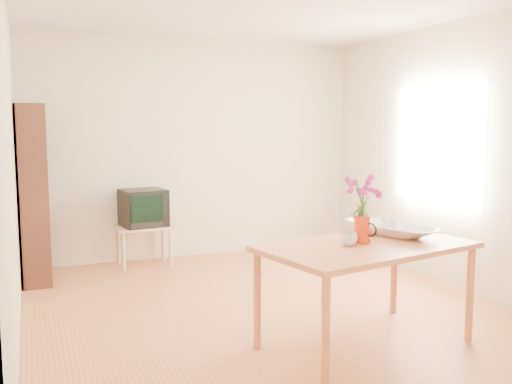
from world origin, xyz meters
name	(u,v)px	position (x,y,z in m)	size (l,w,h in m)	color
room	(272,160)	(0.03, 0.00, 1.30)	(4.50, 4.50, 4.50)	#AD643D
table	(366,254)	(0.36, -0.96, 0.68)	(1.66, 1.16, 0.75)	#C36D43
tv_stand	(144,232)	(-0.70, 1.97, 0.39)	(0.60, 0.45, 0.46)	tan
bookshelf	(34,200)	(-1.85, 1.75, 0.84)	(0.28, 0.70, 1.80)	black
pitcher	(362,230)	(0.34, -0.91, 0.84)	(0.13, 0.20, 0.20)	red
flowers	(363,195)	(0.34, -0.91, 1.10)	(0.23, 0.23, 0.32)	#E034A3
mug	(349,239)	(0.20, -0.96, 0.80)	(0.12, 0.12, 0.10)	white
bowl	(391,203)	(0.71, -0.73, 1.00)	(0.52, 0.52, 0.49)	white
teacup_a	(386,209)	(0.67, -0.73, 0.95)	(0.08, 0.08, 0.07)	white
teacup_b	(394,209)	(0.76, -0.71, 0.95)	(0.07, 0.07, 0.06)	white
television	(143,207)	(-0.70, 1.98, 0.67)	(0.52, 0.49, 0.41)	black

